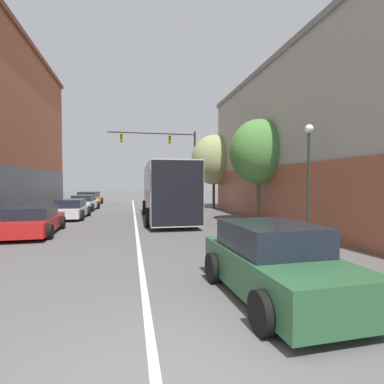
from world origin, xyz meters
The scene contains 12 objects.
lane_center_line centered at (0.00, 14.88, 0.00)m, with size 0.14×41.76×0.01m.
building_right_storefront centered at (10.52, 12.23, 4.75)m, with size 6.36×21.51×9.29m.
bus centered at (1.95, 15.42, 1.91)m, with size 2.96×10.06×3.40m.
hatchback_foreground centered at (2.55, 2.34, 0.70)m, with size 2.17×4.02×1.48m.
parked_car_left_near centered at (-4.49, 11.14, 0.60)m, with size 2.20×4.59×1.25m.
parked_car_left_mid centered at (-4.42, 28.97, 0.64)m, with size 2.47×4.65×1.34m.
parked_car_left_far centered at (-3.99, 22.62, 0.61)m, with size 2.18×4.08×1.27m.
parked_car_left_distant centered at (-3.95, 16.94, 0.60)m, with size 1.98×4.10×1.25m.
traffic_signal_gantry centered at (3.61, 25.75, 5.26)m, with size 8.38×0.36×7.29m.
street_lamp centered at (6.39, 7.12, 2.68)m, with size 0.33×0.33×4.51m.
street_tree_near centered at (6.92, 12.91, 4.06)m, with size 3.35×3.01×5.91m.
street_tree_far centered at (6.92, 22.25, 4.28)m, with size 3.95×3.56×6.46m.
Camera 1 is at (-0.27, -3.16, 2.32)m, focal length 28.00 mm.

